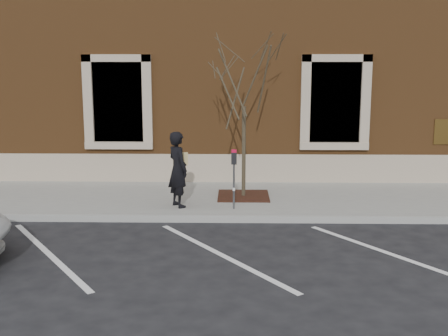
{
  "coord_description": "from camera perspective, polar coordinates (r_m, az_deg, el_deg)",
  "views": [
    {
      "loc": [
        0.26,
        -12.04,
        3.48
      ],
      "look_at": [
        0.0,
        0.6,
        1.1
      ],
      "focal_mm": 45.0,
      "sensor_mm": 36.0,
      "label": 1
    }
  ],
  "objects": [
    {
      "name": "parking_meter",
      "position": [
        12.8,
        1.02,
        0.0
      ],
      "size": [
        0.13,
        0.1,
        1.38
      ],
      "rotation": [
        0.0,
        0.0,
        0.17
      ],
      "color": "#595B60",
      "rests_on": "sidewalk_near"
    },
    {
      "name": "man",
      "position": [
        13.08,
        -4.71,
        -0.14
      ],
      "size": [
        0.71,
        0.77,
        1.77
      ],
      "primitive_type": "imported",
      "rotation": [
        0.0,
        0.0,
        2.16
      ],
      "color": "black",
      "rests_on": "sidewalk_near"
    },
    {
      "name": "curb_near",
      "position": [
        12.46,
        -0.06,
        -5.19
      ],
      "size": [
        40.0,
        0.12,
        0.15
      ],
      "primitive_type": "cube",
      "color": "#9E9E99",
      "rests_on": "ground"
    },
    {
      "name": "parking_stripes",
      "position": [
        10.44,
        -0.32,
        -8.8
      ],
      "size": [
        28.0,
        4.4,
        0.01
      ],
      "primitive_type": null,
      "color": "silver",
      "rests_on": "ground"
    },
    {
      "name": "tree_grate",
      "position": [
        14.2,
        1.99,
        -2.84
      ],
      "size": [
        1.28,
        1.28,
        0.03
      ],
      "primitive_type": "cube",
      "color": "#3D1A13",
      "rests_on": "sidewalk_near"
    },
    {
      "name": "sidewalk_near",
      "position": [
        14.2,
        0.1,
        -3.21
      ],
      "size": [
        40.0,
        3.5,
        0.15
      ],
      "primitive_type": "cube",
      "color": "#9F9E95",
      "rests_on": "ground"
    },
    {
      "name": "sapling",
      "position": [
        13.81,
        2.06,
        8.84
      ],
      "size": [
        2.48,
        2.48,
        4.13
      ],
      "color": "#3F3526",
      "rests_on": "sidewalk_near"
    },
    {
      "name": "building_civic",
      "position": [
        19.79,
        0.44,
        12.15
      ],
      "size": [
        40.0,
        8.62,
        8.0
      ],
      "color": "brown",
      "rests_on": "ground"
    },
    {
      "name": "ground",
      "position": [
        12.53,
        -0.06,
        -5.46
      ],
      "size": [
        120.0,
        120.0,
        0.0
      ],
      "primitive_type": "plane",
      "color": "#28282B",
      "rests_on": "ground"
    }
  ]
}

